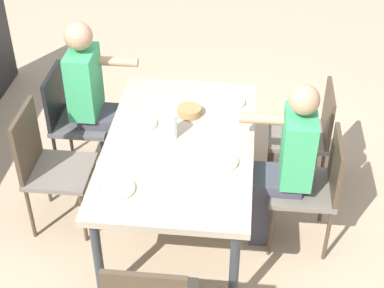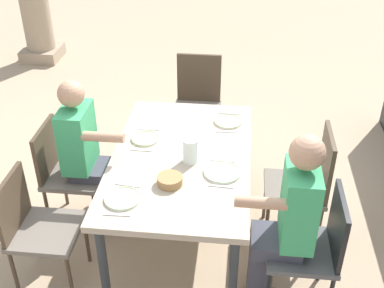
% 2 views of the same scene
% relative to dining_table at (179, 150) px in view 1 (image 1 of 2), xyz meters
% --- Properties ---
extents(ground_plane, '(16.00, 16.00, 0.00)m').
position_rel_dining_table_xyz_m(ground_plane, '(0.00, 0.00, -0.67)').
color(ground_plane, tan).
extents(dining_table, '(1.63, 1.00, 0.74)m').
position_rel_dining_table_xyz_m(dining_table, '(0.00, 0.00, 0.00)').
color(dining_table, tan).
rests_on(dining_table, ground).
extents(chair_west_north, '(0.44, 0.44, 0.86)m').
position_rel_dining_table_xyz_m(chair_west_north, '(-0.57, 0.92, -0.17)').
color(chair_west_north, '#6A6158').
rests_on(chair_west_north, ground).
extents(chair_west_south, '(0.44, 0.44, 0.88)m').
position_rel_dining_table_xyz_m(chair_west_south, '(-0.57, -0.92, -0.16)').
color(chair_west_south, '#4F4F50').
rests_on(chair_west_south, ground).
extents(chair_mid_north, '(0.44, 0.44, 0.88)m').
position_rel_dining_table_xyz_m(chair_mid_north, '(0.06, 0.92, -0.15)').
color(chair_mid_north, '#6A6158').
rests_on(chair_mid_north, ground).
extents(chair_mid_south, '(0.44, 0.44, 0.95)m').
position_rel_dining_table_xyz_m(chair_mid_south, '(0.06, -0.92, -0.13)').
color(chair_mid_south, '#6A6158').
rests_on(chair_mid_south, ground).
extents(diner_woman_green, '(0.35, 0.49, 1.30)m').
position_rel_dining_table_xyz_m(diner_woman_green, '(-0.57, -0.73, 0.03)').
color(diner_woman_green, '#3F3F4C').
rests_on(diner_woman_green, ground).
extents(diner_man_white, '(0.35, 0.49, 1.26)m').
position_rel_dining_table_xyz_m(diner_man_white, '(0.06, 0.71, 0.00)').
color(diner_man_white, '#3F3F4C').
rests_on(diner_man_white, ground).
extents(plate_0, '(0.23, 0.23, 0.02)m').
position_rel_dining_table_xyz_m(plate_0, '(-0.53, 0.31, 0.07)').
color(plate_0, white).
rests_on(plate_0, dining_table).
extents(fork_0, '(0.02, 0.17, 0.01)m').
position_rel_dining_table_xyz_m(fork_0, '(-0.68, 0.31, 0.07)').
color(fork_0, silver).
rests_on(fork_0, dining_table).
extents(spoon_0, '(0.03, 0.17, 0.01)m').
position_rel_dining_table_xyz_m(spoon_0, '(-0.38, 0.31, 0.07)').
color(spoon_0, silver).
rests_on(spoon_0, dining_table).
extents(plate_1, '(0.25, 0.25, 0.02)m').
position_rel_dining_table_xyz_m(plate_1, '(-0.18, -0.30, 0.07)').
color(plate_1, white).
rests_on(plate_1, dining_table).
extents(fork_1, '(0.03, 0.17, 0.01)m').
position_rel_dining_table_xyz_m(fork_1, '(-0.33, -0.30, 0.07)').
color(fork_1, silver).
rests_on(fork_1, dining_table).
extents(spoon_1, '(0.02, 0.17, 0.01)m').
position_rel_dining_table_xyz_m(spoon_1, '(-0.03, -0.30, 0.07)').
color(spoon_1, silver).
rests_on(spoon_1, dining_table).
extents(plate_2, '(0.21, 0.21, 0.02)m').
position_rel_dining_table_xyz_m(plate_2, '(0.19, 0.30, 0.07)').
color(plate_2, silver).
rests_on(plate_2, dining_table).
extents(fork_2, '(0.02, 0.17, 0.01)m').
position_rel_dining_table_xyz_m(fork_2, '(0.04, 0.30, 0.07)').
color(fork_2, silver).
rests_on(fork_2, dining_table).
extents(spoon_2, '(0.02, 0.17, 0.01)m').
position_rel_dining_table_xyz_m(spoon_2, '(0.34, 0.30, 0.07)').
color(spoon_2, silver).
rests_on(spoon_2, dining_table).
extents(plate_3, '(0.22, 0.22, 0.02)m').
position_rel_dining_table_xyz_m(plate_3, '(0.52, -0.31, 0.07)').
color(plate_3, silver).
rests_on(plate_3, dining_table).
extents(fork_3, '(0.03, 0.17, 0.01)m').
position_rel_dining_table_xyz_m(fork_3, '(0.37, -0.31, 0.07)').
color(fork_3, silver).
rests_on(fork_3, dining_table).
extents(spoon_3, '(0.02, 0.17, 0.01)m').
position_rel_dining_table_xyz_m(spoon_3, '(0.67, -0.31, 0.07)').
color(spoon_3, silver).
rests_on(spoon_3, dining_table).
extents(water_pitcher, '(0.11, 0.11, 0.18)m').
position_rel_dining_table_xyz_m(water_pitcher, '(-0.06, -0.07, 0.15)').
color(water_pitcher, white).
rests_on(water_pitcher, dining_table).
extents(bread_basket, '(0.17, 0.17, 0.06)m').
position_rel_dining_table_xyz_m(bread_basket, '(-0.34, 0.03, 0.10)').
color(bread_basket, '#9E7547').
rests_on(bread_basket, dining_table).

